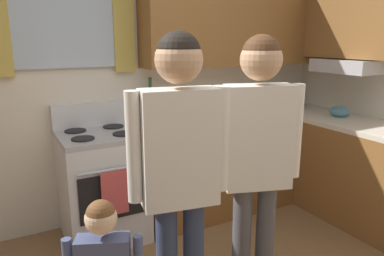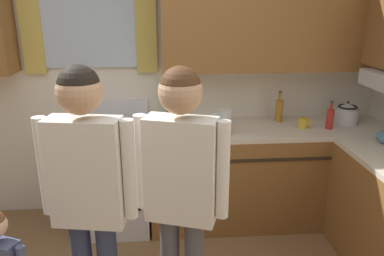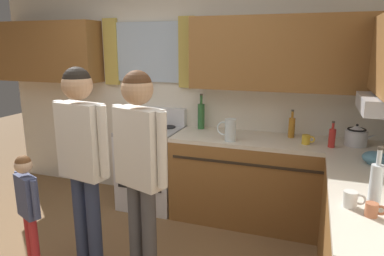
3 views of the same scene
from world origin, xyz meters
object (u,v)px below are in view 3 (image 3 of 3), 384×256
stove_oven (152,165)px  small_child (28,200)px  water_pitcher (230,130)px  bottle_tall_clear (376,185)px  bottle_wine_green (201,115)px  bottle_oil_amber (292,127)px  bottle_sauce_red (332,137)px  adult_in_plaid (140,156)px  mixing_bowl (375,158)px  cup_terracotta (372,210)px  mug_ceramic_white (351,199)px  stovetop_kettle (356,136)px  adult_holding_child (82,149)px  mug_mustard_yellow (306,139)px

stove_oven → small_child: stove_oven is taller
water_pitcher → bottle_tall_clear: bearing=-45.4°
bottle_tall_clear → water_pitcher: 1.60m
bottle_wine_green → water_pitcher: size_ratio=1.79×
bottle_oil_amber → small_child: bottle_oil_amber is taller
bottle_sauce_red → adult_in_plaid: bearing=-138.0°
bottle_tall_clear → adult_in_plaid: 1.52m
bottle_wine_green → mixing_bowl: bottle_wine_green is taller
bottle_oil_amber → cup_terracotta: (0.54, -1.60, -0.07)m
stove_oven → mixing_bowl: (2.19, -0.48, 0.48)m
mug_ceramic_white → stovetop_kettle: (0.15, 1.40, 0.05)m
water_pitcher → adult_holding_child: 1.43m
bottle_wine_green → bottle_tall_clear: bearing=-44.8°
mug_mustard_yellow → small_child: bearing=-145.6°
stove_oven → bottle_tall_clear: 2.53m
stove_oven → mug_mustard_yellow: size_ratio=9.15×
adult_holding_child → mug_ceramic_white: bearing=-1.7°
adult_in_plaid → water_pitcher: bearing=70.0°
bottle_tall_clear → bottle_sauce_red: bearing=98.5°
bottle_oil_amber → bottle_wine_green: bearing=176.7°
bottle_oil_amber → mug_mustard_yellow: (0.15, -0.21, -0.06)m
mug_mustard_yellow → mixing_bowl: mixing_bowl is taller
bottle_oil_amber → water_pitcher: (-0.56, -0.34, 0.00)m
bottle_oil_amber → adult_in_plaid: bearing=-123.7°
bottle_tall_clear → bottle_wine_green: bearing=135.2°
stove_oven → water_pitcher: size_ratio=5.00×
bottle_wine_green → stovetop_kettle: size_ratio=1.44×
bottle_oil_amber → stovetop_kettle: bottle_oil_amber is taller
mug_mustard_yellow → stove_oven: bearing=177.8°
bottle_sauce_red → bottle_oil_amber: size_ratio=0.86×
cup_terracotta → adult_in_plaid: size_ratio=0.07×
stove_oven → bottle_oil_amber: (1.51, 0.14, 0.54)m
bottle_oil_amber → cup_terracotta: bearing=-71.4°
adult_holding_child → adult_in_plaid: bearing=1.2°
bottle_wine_green → bottle_sauce_red: bearing=-12.3°
bottle_wine_green → small_child: size_ratio=0.40×
bottle_sauce_red → mug_mustard_yellow: (-0.22, 0.03, -0.05)m
mug_ceramic_white → stovetop_kettle: bearing=83.8°
stovetop_kettle → water_pitcher: 1.18m
water_pitcher → mixing_bowl: (1.24, -0.29, -0.06)m
bottle_wine_green → cup_terracotta: 2.25m
bottle_tall_clear → small_child: size_ratio=0.37×
stovetop_kettle → adult_holding_child: 2.45m
mug_ceramic_white → stove_oven: bearing=145.0°
mixing_bowl → adult_in_plaid: (-1.64, -0.82, 0.09)m
stovetop_kettle → mug_mustard_yellow: bearing=-166.4°
bottle_oil_amber → adult_holding_child: 2.05m
water_pitcher → small_child: (-1.33, -1.27, -0.39)m
bottle_sauce_red → bottle_tall_clear: bearing=-81.5°
stove_oven → cup_terracotta: (2.05, -1.45, 0.47)m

